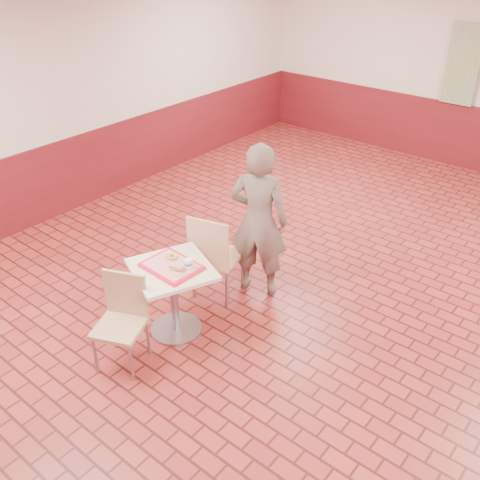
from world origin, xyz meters
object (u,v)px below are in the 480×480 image
Objects in this scene: main_table at (173,289)px; ring_donut at (172,256)px; chair_main_front at (122,316)px; paper_cup at (188,264)px; long_john_donut at (177,268)px; chair_main_back at (214,253)px; serving_tray at (172,266)px; customer at (259,221)px.

ring_donut is at bearing 133.17° from main_table.
main_table is 0.56m from chair_main_front.
main_table is at bearing -158.58° from paper_cup.
chair_main_back is at bearing 103.35° from long_john_donut.
paper_cup is (0.23, -0.59, 0.26)m from chair_main_back.
chair_main_front is 7.94× the size of ring_donut.
ring_donut is at bearing 174.52° from paper_cup.
serving_tray is 0.12m from ring_donut.
chair_main_front is at bearing -110.17° from paper_cup.
paper_cup is at bearing 21.42° from main_table.
main_table is at bearing 58.69° from customer.
chair_main_back reaches higher than serving_tray.
chair_main_back is 8.95× the size of ring_donut.
main_table is 1.13m from customer.
paper_cup is (0.23, 0.62, 0.32)m from chair_main_front.
customer is (0.25, 1.62, 0.35)m from chair_main_front.
main_table is 0.31m from long_john_donut.
paper_cup is (0.16, 0.06, 0.32)m from main_table.
chair_main_front is 0.62m from serving_tray.
main_table is 0.44× the size of customer.
long_john_donut is (0.17, -0.11, 0.00)m from ring_donut.
chair_main_front is 0.71m from ring_donut.
ring_donut is 0.68× the size of long_john_donut.
customer is 15.27× the size of ring_donut.
customer is at bearing 80.03° from main_table.
ring_donut is at bearing 147.76° from long_john_donut.
main_table is 0.36m from paper_cup.
serving_tray is 0.10m from long_john_donut.
main_table is 4.57× the size of long_john_donut.
main_table is at bearing -90.00° from serving_tray.
customer is (0.25, 0.41, 0.29)m from chair_main_back.
serving_tray is at bearing 58.69° from customer.
chair_main_front is 0.52× the size of customer.
long_john_donut is at bearing -13.96° from serving_tray.
ring_donut reaches higher than main_table.
chair_main_back is 10.68× the size of paper_cup.
long_john_donut is at bearing 63.64° from customer.
paper_cup reaches higher than serving_tray.
paper_cup is at bearing 67.10° from customer.
chair_main_back is 0.73m from long_john_donut.
long_john_donut is at bearing 88.69° from chair_main_back.
serving_tray is 0.18m from paper_cup.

